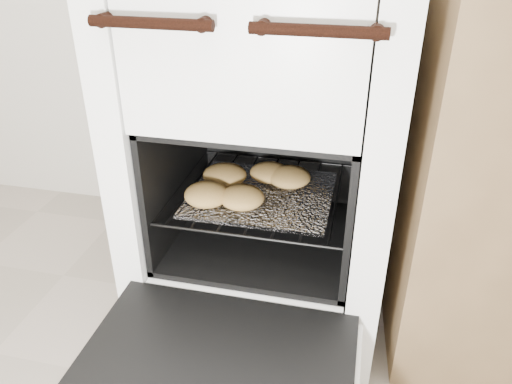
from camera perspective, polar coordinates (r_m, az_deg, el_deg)
stove at (r=1.38m, az=1.51°, el=5.14°), size 0.66×0.73×1.01m
oven_door at (r=1.10m, az=-4.95°, el=-20.09°), size 0.59×0.46×0.04m
oven_rack at (r=1.36m, az=0.83°, el=-0.04°), size 0.48×0.46×0.01m
foil_sheet at (r=1.34m, az=0.64°, el=-0.24°), size 0.37×0.33×0.01m
baked_rolls at (r=1.33m, az=-1.23°, el=1.05°), size 0.33×0.32×0.05m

